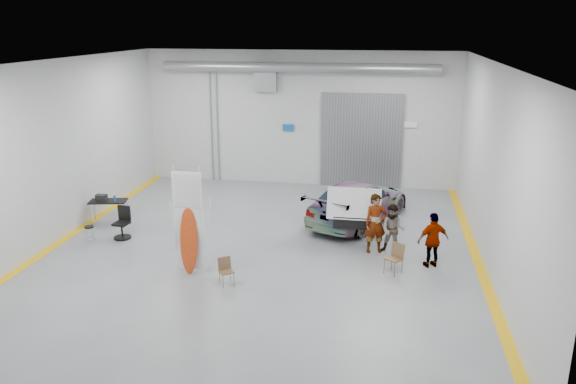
% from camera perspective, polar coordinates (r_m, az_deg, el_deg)
% --- Properties ---
extents(ground, '(16.00, 16.00, 0.00)m').
position_cam_1_polar(ground, '(18.54, -2.68, -5.79)').
color(ground, slate).
rests_on(ground, ground).
extents(room_shell, '(14.02, 16.18, 6.01)m').
position_cam_1_polar(room_shell, '(19.48, -0.73, 7.83)').
color(room_shell, '#B0B2B5').
rests_on(room_shell, ground).
extents(sedan_car, '(4.08, 5.61, 1.51)m').
position_cam_1_polar(sedan_car, '(20.99, 7.15, -0.98)').
color(sedan_car, white).
rests_on(sedan_car, ground).
extents(person_a, '(0.81, 0.65, 1.95)m').
position_cam_1_polar(person_a, '(18.16, 8.89, -3.18)').
color(person_a, '#826246').
rests_on(person_a, ground).
extents(person_b, '(0.91, 0.77, 1.63)m').
position_cam_1_polar(person_b, '(18.22, 10.60, -3.74)').
color(person_b, teal).
rests_on(person_b, ground).
extents(person_c, '(1.08, 0.78, 1.72)m').
position_cam_1_polar(person_c, '(17.48, 14.52, -4.74)').
color(person_c, brown).
rests_on(person_c, ground).
extents(surfboard_display, '(0.93, 0.28, 3.28)m').
position_cam_1_polar(surfboard_display, '(16.60, -10.01, -3.88)').
color(surfboard_display, white).
rests_on(surfboard_display, ground).
extents(folding_chair_near, '(0.51, 0.56, 0.78)m').
position_cam_1_polar(folding_chair_near, '(16.13, -6.24, -8.54)').
color(folding_chair_near, brown).
rests_on(folding_chair_near, ground).
extents(folding_chair_far, '(0.60, 0.66, 0.91)m').
position_cam_1_polar(folding_chair_far, '(16.99, 10.64, -7.23)').
color(folding_chair_far, brown).
rests_on(folding_chair_far, ground).
extents(shop_stool, '(0.32, 0.32, 0.62)m').
position_cam_1_polar(shop_stool, '(19.97, -19.49, -4.15)').
color(shop_stool, black).
rests_on(shop_stool, ground).
extents(work_table, '(1.45, 0.94, 1.09)m').
position_cam_1_polar(work_table, '(21.73, -17.97, -0.82)').
color(work_table, gray).
rests_on(work_table, ground).
extents(office_chair, '(0.59, 0.59, 1.10)m').
position_cam_1_polar(office_chair, '(20.10, -16.47, -3.19)').
color(office_chair, black).
rests_on(office_chair, ground).
extents(trunk_lid, '(1.76, 1.07, 0.04)m').
position_cam_1_polar(trunk_lid, '(18.52, 6.84, -0.89)').
color(trunk_lid, silver).
rests_on(trunk_lid, sedan_car).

